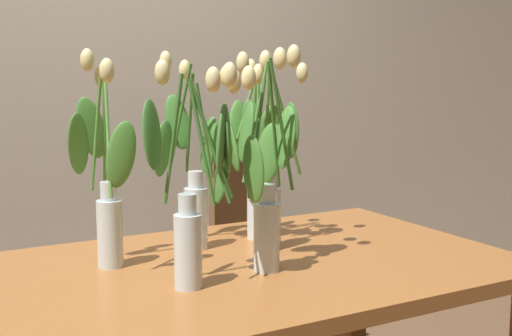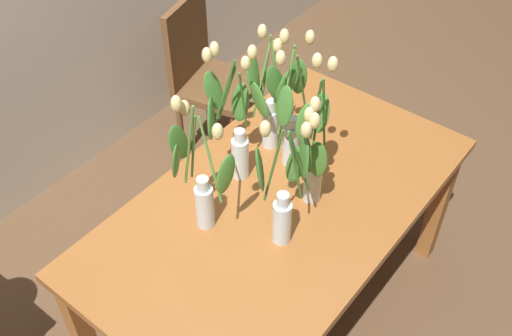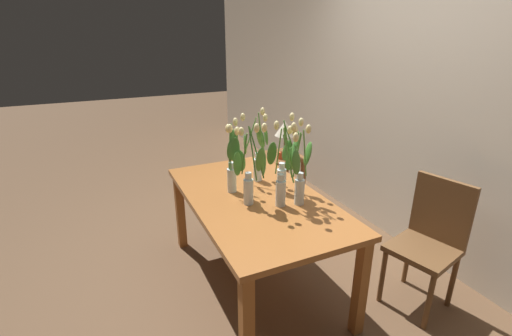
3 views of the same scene
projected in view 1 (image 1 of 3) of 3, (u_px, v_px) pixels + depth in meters
name	position (u px, v px, depth m)	size (l,w,h in m)	color
room_wall_rear	(73.00, 51.00, 3.02)	(9.00, 0.10, 2.70)	beige
dining_table	(223.00, 300.00, 1.80)	(1.60, 0.90, 0.74)	#A3602D
tulip_vase_0	(253.00, 171.00, 2.05)	(0.16, 0.21, 0.56)	silver
tulip_vase_1	(191.00, 176.00, 1.97)	(0.22, 0.18, 0.58)	silver
tulip_vase_2	(197.00, 190.00, 1.59)	(0.24, 0.16, 0.54)	silver
tulip_vase_3	(268.00, 191.00, 1.74)	(0.21, 0.21, 0.59)	silver
tulip_vase_4	(104.00, 187.00, 1.75)	(0.16, 0.23, 0.58)	silver
tulip_vase_5	(268.00, 174.00, 1.95)	(0.26, 0.18, 0.58)	silver
dining_chair	(261.00, 235.00, 3.03)	(0.49, 0.49, 0.93)	brown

